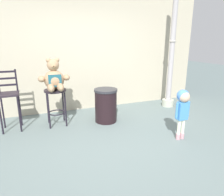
% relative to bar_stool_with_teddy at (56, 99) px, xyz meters
% --- Properties ---
extents(ground_plane, '(24.00, 24.00, 0.00)m').
position_rel_bar_stool_with_teddy_xyz_m(ground_plane, '(0.80, -1.23, -0.55)').
color(ground_plane, slate).
extents(building_wall, '(6.42, 0.30, 3.93)m').
position_rel_bar_stool_with_teddy_xyz_m(building_wall, '(0.80, 0.95, 1.42)').
color(building_wall, '#B7AD94').
rests_on(building_wall, ground_plane).
extents(bar_stool_with_teddy, '(0.43, 0.43, 0.76)m').
position_rel_bar_stool_with_teddy_xyz_m(bar_stool_with_teddy, '(0.00, 0.00, 0.00)').
color(bar_stool_with_teddy, '#282028').
rests_on(bar_stool_with_teddy, ground_plane).
extents(teddy_bear, '(0.61, 0.55, 0.63)m').
position_rel_bar_stool_with_teddy_xyz_m(teddy_bear, '(0.00, -0.03, 0.43)').
color(teddy_bear, tan).
rests_on(teddy_bear, bar_stool_with_teddy).
extents(child_walking, '(0.29, 0.23, 0.90)m').
position_rel_bar_stool_with_teddy_xyz_m(child_walking, '(1.97, -1.46, 0.10)').
color(child_walking, '#C9939C').
rests_on(child_walking, ground_plane).
extents(trash_bin, '(0.49, 0.49, 0.72)m').
position_rel_bar_stool_with_teddy_xyz_m(trash_bin, '(1.01, -0.20, -0.19)').
color(trash_bin, black).
rests_on(trash_bin, ground_plane).
extents(lamppost, '(0.31, 0.31, 2.92)m').
position_rel_bar_stool_with_teddy_xyz_m(lamppost, '(2.93, 0.21, 0.61)').
color(lamppost, '#AEB1A0').
rests_on(lamppost, ground_plane).
extents(bar_chair_empty, '(0.37, 0.37, 1.17)m').
position_rel_bar_stool_with_teddy_xyz_m(bar_chair_empty, '(-0.85, 0.08, 0.11)').
color(bar_chair_empty, '#282028').
rests_on(bar_chair_empty, ground_plane).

